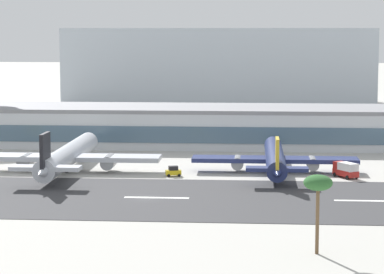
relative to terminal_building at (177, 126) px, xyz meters
name	(u,v)px	position (x,y,z in m)	size (l,w,h in m)	color
ground_plane	(146,198)	(1.19, -74.83, -5.23)	(1400.00, 1400.00, 0.00)	#B2AFA8
runway_strip	(146,198)	(1.19, -74.58, -5.19)	(800.00, 39.49, 0.08)	#38383A
runway_centreline_dash_4	(157,198)	(3.17, -74.58, -5.15)	(12.00, 1.20, 0.01)	white
runway_centreline_dash_5	(368,201)	(41.59, -74.58, -5.15)	(12.00, 1.20, 0.01)	white
terminal_building	(177,126)	(0.00, 0.00, 0.00)	(165.87, 25.72, 10.45)	silver
distant_hotel_block	(219,66)	(4.72, 139.74, 10.78)	(132.15, 30.23, 32.02)	#A8B2BC
airliner_black_tail_gate_1	(67,157)	(-19.75, -47.33, -1.76)	(40.71, 52.20, 10.90)	silver
airliner_gold_tail_gate_2	(275,159)	(25.46, -44.51, -2.12)	(36.09, 46.74, 9.76)	navy
service_baggage_tug_1	(173,171)	(3.89, -50.58, -4.18)	(3.52, 2.61, 2.20)	gold
service_box_truck_2	(346,169)	(40.15, -49.68, -3.44)	(5.24, 6.35, 3.25)	#B2231E
palm_tree_0	(318,185)	(29.88, -112.20, 4.40)	(3.99, 3.99, 11.05)	brown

